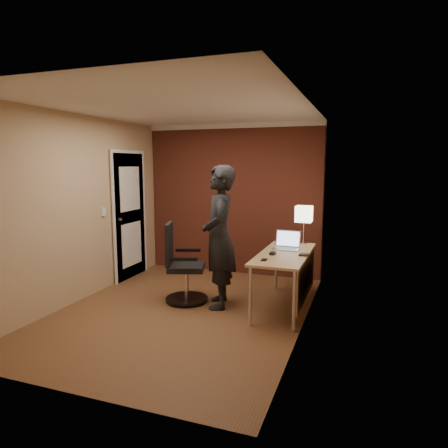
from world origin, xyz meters
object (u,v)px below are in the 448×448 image
Objects in this scene: desk_lamp at (304,215)px; mouse at (273,253)px; desk at (290,263)px; phone at (264,260)px; laptop at (287,244)px; office_chair at (181,268)px; wallet at (304,255)px; person at (219,237)px.

desk_lamp reaches higher than mouse.
desk_lamp is 0.93m from mouse.
desk_lamp reaches higher than desk.
desk_lamp is 4.65× the size of phone.
desk_lamp is 1.23m from phone.
office_chair is at bearing -159.91° from laptop.
phone is at bearing -91.90° from mouse.
laptop is 3.07× the size of wallet.
person reaches higher than laptop.
desk is 1.44m from office_chair.
wallet is at bearing 5.06° from office_chair.
wallet is (0.37, 0.08, -0.01)m from mouse.
wallet is (0.27, -0.34, -0.05)m from laptop.
phone is at bearing -99.65° from laptop.
desk is 4.45× the size of laptop.
person is at bearing 156.46° from phone.
desk is 0.96m from person.
phone is 0.74m from person.
office_chair is at bearing -174.94° from wallet.
mouse reaches higher than phone.
laptop reaches higher than mouse.
office_chair is at bearing -149.82° from desk_lamp.
phone is at bearing -134.76° from wallet.
desk_lamp is 5.35× the size of mouse.
desk_lamp is at bearing 67.51° from laptop.
mouse is at bearing -107.51° from desk_lamp.
desk_lamp is (0.06, 0.65, 0.55)m from desk.
wallet is 0.10× the size of office_chair.
desk_lamp is at bearing 84.62° from desk.
desk is 0.82× the size of person.
laptop is 0.92m from person.
mouse is at bearing 73.82° from person.
mouse is 0.38m from wallet.
desk_lamp is 0.83m from wallet.
mouse is (-0.25, -0.80, -0.40)m from desk_lamp.
laptop is at bearing 128.34° from wallet.
person reaches higher than desk.
person is at bearing -167.95° from desk.
desk is at bearing 64.30° from phone.
desk is at bearing -95.38° from desk_lamp.
office_chair is at bearing -171.55° from desk.
mouse is 0.87× the size of phone.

